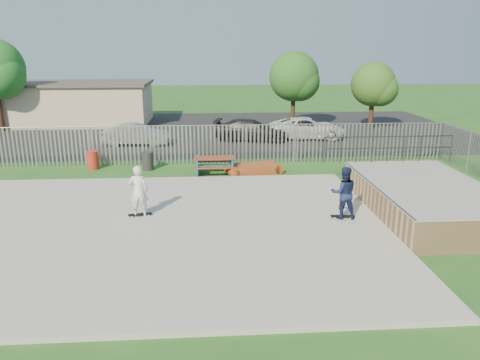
{
  "coord_description": "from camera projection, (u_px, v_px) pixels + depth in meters",
  "views": [
    {
      "loc": [
        1.69,
        -14.5,
        5.84
      ],
      "look_at": [
        2.83,
        2.0,
        1.1
      ],
      "focal_mm": 35.0,
      "sensor_mm": 36.0,
      "label": 1
    }
  ],
  "objects": [
    {
      "name": "tree_mid",
      "position": [
        294.0,
        77.0,
        33.87
      ],
      "size": [
        3.59,
        3.59,
        5.54
      ],
      "color": "#3A2917",
      "rests_on": "ground"
    },
    {
      "name": "building",
      "position": [
        83.0,
        103.0,
        36.49
      ],
      "size": [
        10.4,
        6.4,
        3.2
      ],
      "color": "beige",
      "rests_on": "ground"
    },
    {
      "name": "trash_bin_grey",
      "position": [
        148.0,
        161.0,
        22.82
      ],
      "size": [
        0.54,
        0.54,
        0.9
      ],
      "primitive_type": "cylinder",
      "color": "#272729",
      "rests_on": "ground"
    },
    {
      "name": "car_silver",
      "position": [
        136.0,
        134.0,
        28.49
      ],
      "size": [
        4.03,
        1.62,
        1.3
      ],
      "primitive_type": "imported",
      "rotation": [
        0.0,
        0.0,
        1.51
      ],
      "color": "silver",
      "rests_on": "parking_lot"
    },
    {
      "name": "quarter_pipe",
      "position": [
        426.0,
        198.0,
        16.88
      ],
      "size": [
        5.5,
        7.05,
        2.19
      ],
      "color": "tan",
      "rests_on": "ground"
    },
    {
      "name": "parking_lot",
      "position": [
        184.0,
        131.0,
        33.62
      ],
      "size": [
        40.0,
        18.0,
        0.02
      ],
      "primitive_type": "cube",
      "color": "black",
      "rests_on": "ground"
    },
    {
      "name": "car_white",
      "position": [
        307.0,
        128.0,
        30.49
      ],
      "size": [
        5.12,
        2.65,
        1.38
      ],
      "primitive_type": "imported",
      "rotation": [
        0.0,
        0.0,
        1.5
      ],
      "color": "white",
      "rests_on": "parking_lot"
    },
    {
      "name": "funbox",
      "position": [
        254.0,
        169.0,
        22.22
      ],
      "size": [
        2.43,
        1.66,
        0.44
      ],
      "rotation": [
        0.0,
        0.0,
        0.27
      ],
      "color": "brown",
      "rests_on": "ground"
    },
    {
      "name": "concrete_slab",
      "position": [
        158.0,
        228.0,
        15.38
      ],
      "size": [
        15.0,
        12.0,
        0.15
      ],
      "primitive_type": "cube",
      "color": "#999994",
      "rests_on": "ground"
    },
    {
      "name": "picnic_table",
      "position": [
        215.0,
        165.0,
        22.1
      ],
      "size": [
        1.96,
        1.62,
        0.82
      ],
      "rotation": [
        0.0,
        0.0,
        0.01
      ],
      "color": "brown",
      "rests_on": "ground"
    },
    {
      "name": "trash_bin_red",
      "position": [
        93.0,
        160.0,
        22.98
      ],
      "size": [
        0.54,
        0.54,
        0.91
      ],
      "primitive_type": "cylinder",
      "color": "#B2281B",
      "rests_on": "ground"
    },
    {
      "name": "tree_right",
      "position": [
        373.0,
        85.0,
        33.12
      ],
      "size": [
        3.12,
        3.12,
        4.81
      ],
      "color": "#402619",
      "rests_on": "ground"
    },
    {
      "name": "ground",
      "position": [
        159.0,
        230.0,
        15.4
      ],
      "size": [
        120.0,
        120.0,
        0.0
      ],
      "primitive_type": "plane",
      "color": "#24581E",
      "rests_on": "ground"
    },
    {
      "name": "skater_white",
      "position": [
        139.0,
        191.0,
        16.03
      ],
      "size": [
        0.67,
        0.45,
        1.81
      ],
      "primitive_type": "imported",
      "rotation": [
        0.0,
        0.0,
        3.17
      ],
      "color": "white",
      "rests_on": "concrete_slab"
    },
    {
      "name": "skater_navy",
      "position": [
        344.0,
        193.0,
        15.86
      ],
      "size": [
        0.93,
        0.75,
        1.81
      ],
      "primitive_type": "imported",
      "rotation": [
        0.0,
        0.0,
        3.07
      ],
      "color": "#161F45",
      "rests_on": "concrete_slab"
    },
    {
      "name": "fence",
      "position": [
        192.0,
        166.0,
        19.59
      ],
      "size": [
        26.04,
        16.02,
        2.0
      ],
      "color": "gray",
      "rests_on": "ground"
    },
    {
      "name": "skateboard_a",
      "position": [
        342.0,
        217.0,
        16.1
      ],
      "size": [
        0.81,
        0.26,
        0.08
      ],
      "rotation": [
        0.0,
        0.0,
        -0.07
      ],
      "color": "black",
      "rests_on": "concrete_slab"
    },
    {
      "name": "skateboard_b",
      "position": [
        140.0,
        215.0,
        16.27
      ],
      "size": [
        0.82,
        0.36,
        0.08
      ],
      "rotation": [
        0.0,
        0.0,
        0.2
      ],
      "color": "black",
      "rests_on": "concrete_slab"
    },
    {
      "name": "car_dark",
      "position": [
        251.0,
        130.0,
        29.86
      ],
      "size": [
        4.92,
        2.81,
        1.34
      ],
      "primitive_type": "imported",
      "rotation": [
        0.0,
        0.0,
        1.36
      ],
      "color": "black",
      "rests_on": "parking_lot"
    }
  ]
}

